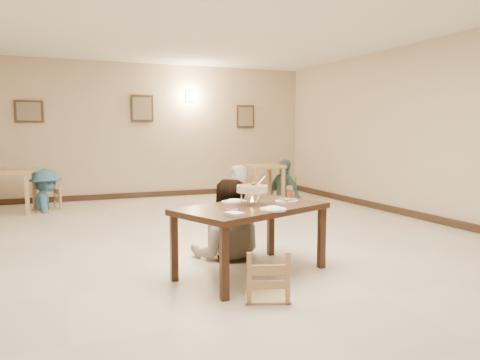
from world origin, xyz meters
name	(u,v)px	position (x,y,z in m)	size (l,w,h in m)	color
floor	(210,249)	(0.00, 0.00, 0.00)	(10.00, 10.00, 0.00)	beige
ceiling	(208,7)	(0.00, 0.00, 3.00)	(10.00, 10.00, 0.00)	white
wall_back	(138,131)	(0.00, 5.00, 1.50)	(10.00, 10.00, 0.00)	#CDB494
wall_right	(450,131)	(4.00, 0.00, 1.50)	(10.00, 10.00, 0.00)	#CDB494
baseboard_back	(139,195)	(0.00, 4.97, 0.06)	(8.00, 0.06, 0.12)	#311F14
baseboard_right	(445,221)	(3.97, 0.00, 0.06)	(0.06, 10.00, 0.12)	#311F14
picture_a	(29,111)	(-2.20, 4.96, 1.90)	(0.55, 0.04, 0.45)	#3B2918
picture_b	(142,109)	(0.10, 4.96, 2.00)	(0.50, 0.04, 0.60)	#3B2918
picture_c	(245,117)	(2.60, 4.96, 1.85)	(0.45, 0.04, 0.55)	#3B2918
wall_sconce	(190,96)	(1.20, 4.96, 2.30)	(0.16, 0.05, 0.22)	#FFD88C
main_table	(251,213)	(0.06, -1.18, 0.65)	(1.77, 1.38, 0.73)	#3B2013
chair_far	(224,218)	(0.05, -0.39, 0.47)	(0.44, 0.44, 0.94)	tan
chair_near	(267,251)	(-0.09, -1.87, 0.43)	(0.41, 0.41, 0.86)	tan
main_diner	(227,179)	(0.07, -0.44, 0.94)	(0.91, 0.71, 1.87)	gray
curry_warmer	(252,189)	(0.09, -1.14, 0.90)	(0.36, 0.32, 0.29)	silver
rice_plate_far	(234,202)	(-0.03, -0.93, 0.74)	(0.28, 0.28, 0.06)	white
rice_plate_near	(273,209)	(0.14, -1.52, 0.74)	(0.26, 0.26, 0.06)	white
fried_plate	(287,201)	(0.51, -1.11, 0.75)	(0.26, 0.26, 0.06)	white
chili_dish	(232,209)	(-0.23, -1.37, 0.74)	(0.11, 0.11, 0.02)	white
napkin_cutlery	(235,214)	(-0.31, -1.64, 0.74)	(0.20, 0.27, 0.03)	white
drink_glass	(290,193)	(0.68, -0.86, 0.80)	(0.07, 0.07, 0.15)	white
bg_table_left	(10,177)	(-2.53, 3.86, 0.66)	(0.91, 0.91, 0.80)	tan
bg_table_right	(263,171)	(2.51, 3.73, 0.62)	(0.78, 0.78, 0.76)	tan
bg_chair_lr	(46,185)	(-1.94, 3.93, 0.48)	(0.45, 0.45, 0.96)	tan
bg_chair_rl	(239,179)	(1.94, 3.74, 0.47)	(0.44, 0.44, 0.94)	tan
bg_chair_rr	(285,178)	(3.09, 3.80, 0.44)	(0.41, 0.41, 0.88)	tan
bg_diner_b	(45,169)	(-1.94, 3.93, 0.79)	(1.02, 0.59, 1.59)	teal
bg_diner_c	(239,165)	(1.94, 3.74, 0.77)	(0.75, 0.49, 1.54)	silver
bg_diner_d	(285,159)	(3.09, 3.80, 0.87)	(1.02, 0.43, 1.74)	slate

